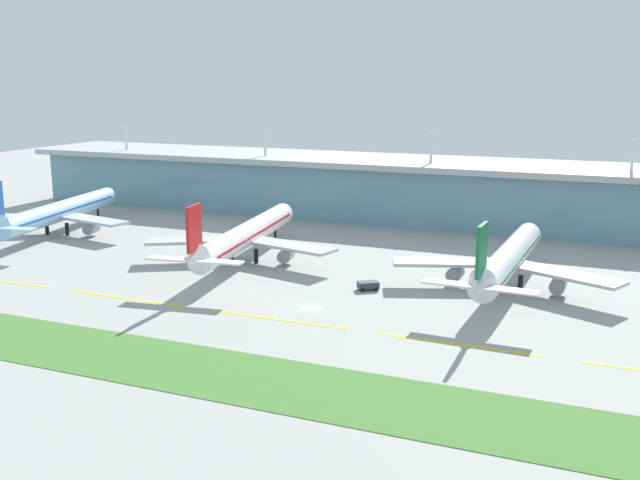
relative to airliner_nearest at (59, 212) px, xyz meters
name	(u,v)px	position (x,y,z in m)	size (l,w,h in m)	color
ground_plane	(311,308)	(95.15, -35.97, -6.45)	(600.00, 600.00, 0.00)	#9E9E99
terminal_building	(434,191)	(95.15, 60.16, 3.24)	(288.00, 34.00, 27.98)	#6693A8
airliner_nearest	(59,212)	(0.00, 0.00, 0.00)	(47.91, 65.40, 18.90)	#9ED1EA
airliner_near_middle	(245,235)	(65.21, -7.57, 0.00)	(48.29, 68.70, 18.90)	white
airliner_far_middle	(508,259)	(128.27, -7.21, 0.00)	(48.78, 62.74, 18.90)	silver
taxiway_stripe_west	(2,281)	(24.15, -45.03, -6.43)	(28.00, 0.70, 0.04)	yellow
taxiway_stripe_mid_west	(128,299)	(58.15, -45.03, -6.43)	(28.00, 0.70, 0.04)	yellow
taxiway_stripe_centre	(277,319)	(92.15, -45.03, -6.43)	(28.00, 0.70, 0.04)	yellow
taxiway_stripe_mid_east	(457,345)	(126.15, -45.03, -6.43)	(28.00, 0.70, 0.04)	yellow
grass_verge	(218,373)	(95.15, -71.44, -6.40)	(300.00, 18.00, 0.10)	#477A33
pushback_tug	(368,285)	(101.37, -19.86, -5.35)	(4.97, 4.54, 1.85)	#333842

